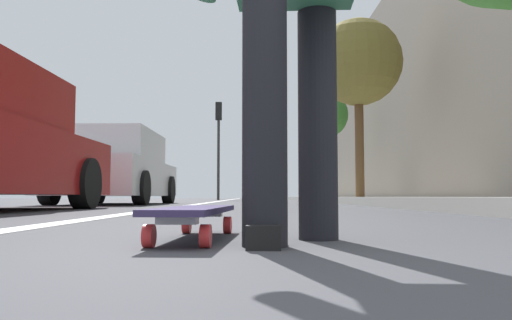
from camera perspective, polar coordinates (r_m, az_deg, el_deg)
ground_plane at (r=10.54m, az=-0.59°, el=-4.91°), size 80.00×80.00×0.00m
lane_stripe_white at (r=20.56m, az=-3.52°, el=-4.49°), size 52.00×0.16×0.01m
sidewalk_curb at (r=18.84m, az=9.95°, el=-4.26°), size 52.00×3.20×0.15m
building_facade at (r=23.59m, az=13.87°, el=5.51°), size 40.00×1.20×8.07m
skateboard at (r=1.85m, az=-6.80°, el=-5.85°), size 0.85×0.25×0.11m
parked_car_mid at (r=10.90m, az=-15.19°, el=-1.05°), size 4.39×1.93×1.47m
traffic_light at (r=23.17m, az=-4.16°, el=3.05°), size 0.33×0.28×4.39m
street_tree_mid at (r=15.03m, az=11.25°, el=10.46°), size 2.45×2.45×5.16m
street_tree_far at (r=21.43m, az=7.61°, el=4.88°), size 1.93×1.93×4.48m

